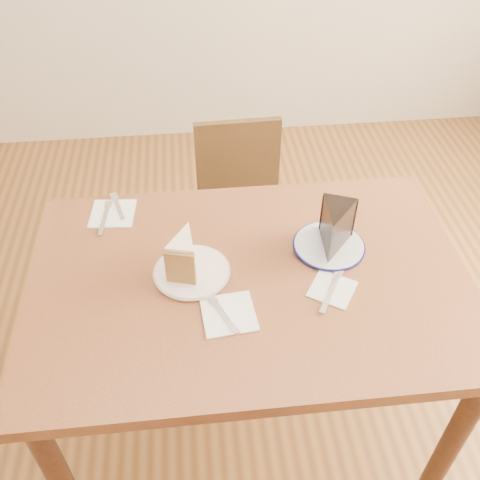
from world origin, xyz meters
The scene contains 14 objects.
ground centered at (0.00, 0.00, 0.00)m, with size 4.00×4.00×0.00m, color #4C2D14.
table centered at (0.00, 0.00, 0.65)m, with size 1.20×0.80×0.75m.
chair_far centered at (0.05, 0.63, 0.44)m, with size 0.40×0.40×0.79m.
plate_cream centered at (-0.16, 0.03, 0.76)m, with size 0.20×0.20×0.01m, color white.
plate_navy centered at (0.24, 0.09, 0.76)m, with size 0.20×0.20×0.01m, color white.
carrot_cake centered at (-0.17, 0.04, 0.81)m, with size 0.08×0.11×0.10m, color beige, non-canonical shape.
chocolate_cake centered at (0.24, 0.07, 0.82)m, with size 0.10×0.13×0.12m, color black, non-canonical shape.
napkin_cream centered at (-0.07, -0.13, 0.75)m, with size 0.13×0.13×0.00m, color white.
napkin_navy centered at (0.21, -0.07, 0.75)m, with size 0.11×0.11×0.00m, color white.
napkin_spare centered at (-0.39, 0.31, 0.75)m, with size 0.13×0.13×0.00m, color white.
fork_cream centered at (-0.08, -0.13, 0.76)m, with size 0.01×0.14×0.00m, color white.
knife_navy centered at (0.21, -0.08, 0.76)m, with size 0.02×0.17×0.00m, color white.
fork_spare centered at (-0.37, 0.33, 0.76)m, with size 0.01×0.14×0.00m, color silver.
knife_spare centered at (-0.41, 0.28, 0.76)m, with size 0.01×0.16×0.00m, color silver.
Camera 1 is at (-0.13, -1.00, 1.81)m, focal length 40.00 mm.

